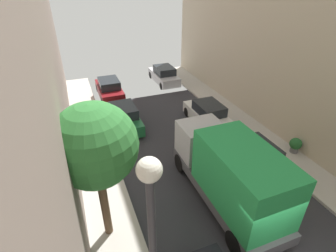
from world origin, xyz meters
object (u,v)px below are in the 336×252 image
object	(u,v)px
potted_plant_0	(295,145)
lamp_post	(153,250)
parked_car_right_2	(255,157)
delivery_truck	(229,172)
parked_car_right_4	(164,75)
street_tree_0	(94,146)
parked_car_left_4	(109,89)
parked_car_left_3	(124,117)
parked_car_right_3	(208,115)

from	to	relation	value
potted_plant_0	lamp_post	bearing A→B (deg)	-151.48
parked_car_right_2	delivery_truck	size ratio (longest dim) A/B	0.64
parked_car_right_4	street_tree_0	bearing A→B (deg)	-118.10
parked_car_left_4	parked_car_right_4	xyz separation A→B (m)	(5.40, 1.47, 0.00)
parked_car_left_3	parked_car_left_4	world-z (taller)	same
parked_car_left_3	delivery_truck	size ratio (longest dim) A/B	0.64
parked_car_left_4	delivery_truck	bearing A→B (deg)	-78.75
parked_car_right_3	potted_plant_0	world-z (taller)	parked_car_right_3
parked_car_left_4	lamp_post	xyz separation A→B (m)	(-1.90, -17.41, 3.55)
parked_car_right_2	lamp_post	size ratio (longest dim) A/B	0.66
parked_car_left_4	parked_car_right_4	size ratio (longest dim) A/B	1.00
street_tree_0	lamp_post	bearing A→B (deg)	-81.69
parked_car_left_3	street_tree_0	world-z (taller)	street_tree_0
street_tree_0	parked_car_right_3	bearing A→B (deg)	38.81
parked_car_right_3	delivery_truck	size ratio (longest dim) A/B	0.64
street_tree_0	lamp_post	xyz separation A→B (m)	(0.60, -4.09, 0.00)
parked_car_left_3	parked_car_right_2	bearing A→B (deg)	-51.62
potted_plant_0	parked_car_left_4	bearing A→B (deg)	125.16
parked_car_right_2	parked_car_right_3	world-z (taller)	same
parked_car_right_3	lamp_post	xyz separation A→B (m)	(-7.30, -10.44, 3.55)
parked_car_left_3	parked_car_right_4	distance (m)	8.59
parked_car_right_3	parked_car_left_3	bearing A→B (deg)	161.95
street_tree_0	parked_car_right_2	bearing A→B (deg)	9.31
delivery_truck	parked_car_right_2	bearing A→B (deg)	29.81
delivery_truck	lamp_post	size ratio (longest dim) A/B	1.03
parked_car_right_2	parked_car_right_4	bearing A→B (deg)	90.00
parked_car_right_4	lamp_post	size ratio (longest dim) A/B	0.66
delivery_truck	potted_plant_0	bearing A→B (deg)	17.05
delivery_truck	lamp_post	xyz separation A→B (m)	(-4.60, -3.83, 2.48)
parked_car_left_3	lamp_post	world-z (taller)	lamp_post
potted_plant_0	lamp_post	xyz separation A→B (m)	(-10.24, -5.56, 3.63)
parked_car_left_4	parked_car_right_4	bearing A→B (deg)	15.26
delivery_truck	parked_car_right_4	bearing A→B (deg)	79.83
parked_car_right_4	delivery_truck	size ratio (longest dim) A/B	0.64
parked_car_left_4	potted_plant_0	size ratio (longest dim) A/B	4.73
potted_plant_0	street_tree_0	bearing A→B (deg)	-172.24
delivery_truck	parked_car_left_3	bearing A→B (deg)	107.89
delivery_truck	street_tree_0	bearing A→B (deg)	177.21
parked_car_right_3	potted_plant_0	bearing A→B (deg)	-58.91
parked_car_left_4	parked_car_right_2	size ratio (longest dim) A/B	1.00
parked_car_right_2	delivery_truck	xyz separation A→B (m)	(-2.70, -1.55, 1.07)
parked_car_right_2	lamp_post	distance (m)	9.74
parked_car_right_3	lamp_post	world-z (taller)	lamp_post
parked_car_right_2	potted_plant_0	distance (m)	2.95
parked_car_left_4	street_tree_0	bearing A→B (deg)	-100.62
parked_car_right_2	delivery_truck	world-z (taller)	delivery_truck
street_tree_0	delivery_truck	bearing A→B (deg)	-2.79
street_tree_0	potted_plant_0	world-z (taller)	street_tree_0
parked_car_right_4	potted_plant_0	distance (m)	13.64
lamp_post	parked_car_left_4	bearing A→B (deg)	83.77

